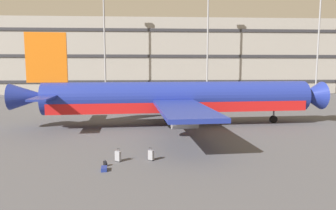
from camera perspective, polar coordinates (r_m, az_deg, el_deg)
ground_plane at (r=34.87m, az=0.80°, el=-4.07°), size 600.00×600.00×0.00m
terminal_structure at (r=86.24m, az=-1.60°, el=8.81°), size 134.02×18.65×18.85m
airliner at (r=35.39m, az=1.52°, el=1.16°), size 36.10×29.16×10.38m
light_mast_left at (r=70.40m, az=-11.69°, el=13.52°), size 1.80×0.50×26.21m
light_mast_center_left at (r=70.80m, az=7.37°, el=13.45°), size 1.80×0.50×25.93m
light_mast_center_right at (r=79.31m, az=26.09°, el=11.85°), size 1.80×0.50×25.25m
suitcase_black at (r=22.59m, az=-3.15°, el=-9.20°), size 0.45×0.42×0.95m
suitcase_teal at (r=22.56m, az=-9.23°, el=-9.28°), size 0.47×0.42×0.94m
suitcase_upright at (r=20.92m, az=-11.72°, el=-11.46°), size 0.44×0.75×0.25m
backpack_purple at (r=21.78m, az=-11.48°, el=-10.51°), size 0.35×0.38×0.45m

